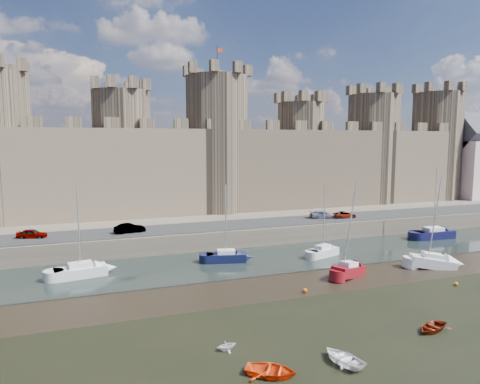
{
  "coord_description": "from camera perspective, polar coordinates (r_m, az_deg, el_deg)",
  "views": [
    {
      "loc": [
        -19.34,
        -23.4,
        14.55
      ],
      "look_at": [
        -3.17,
        22.0,
        8.8
      ],
      "focal_mm": 32.0,
      "sensor_mm": 36.0,
      "label": 1
    }
  ],
  "objects": [
    {
      "name": "dinghy_2",
      "position": [
        30.94,
        13.57,
        -20.76
      ],
      "size": [
        2.79,
        3.53,
        0.66
      ],
      "primitive_type": "imported",
      "rotation": [
        1.57,
        0.0,
        3.31
      ],
      "color": "white",
      "rests_on": "ground"
    },
    {
      "name": "sailboat_1",
      "position": [
        52.08,
        -1.87,
        -8.56
      ],
      "size": [
        4.96,
        2.82,
        9.37
      ],
      "rotation": [
        0.0,
        0.0,
        -0.23
      ],
      "color": "black",
      "rests_on": "ground"
    },
    {
      "name": "castle",
      "position": [
        73.87,
        -4.94,
        4.54
      ],
      "size": [
        108.5,
        11.0,
        29.0
      ],
      "color": "#42382B",
      "rests_on": "quay"
    },
    {
      "name": "ground",
      "position": [
        33.67,
        19.03,
        -19.2
      ],
      "size": [
        160.0,
        160.0,
        0.0
      ],
      "primitive_type": "plane",
      "color": "black",
      "rests_on": "ground"
    },
    {
      "name": "dinghy_0",
      "position": [
        28.89,
        4.17,
        -22.69
      ],
      "size": [
        4.01,
        3.78,
        0.68
      ],
      "primitive_type": "imported",
      "rotation": [
        1.57,
        0.0,
        0.96
      ],
      "color": "red",
      "rests_on": "ground"
    },
    {
      "name": "sailboat_0",
      "position": [
        49.57,
        -20.5,
        -9.77
      ],
      "size": [
        5.59,
        2.87,
        9.98
      ],
      "rotation": [
        0.0,
        0.0,
        0.15
      ],
      "color": "silver",
      "rests_on": "ground"
    },
    {
      "name": "sailboat_3",
      "position": [
        70.48,
        24.38,
        -5.05
      ],
      "size": [
        6.23,
        2.71,
        10.71
      ],
      "rotation": [
        0.0,
        0.0,
        -0.06
      ],
      "color": "black",
      "rests_on": "ground"
    },
    {
      "name": "quay",
      "position": [
        86.64,
        -6.48,
        -2.07
      ],
      "size": [
        160.0,
        60.0,
        2.5
      ],
      "primitive_type": "cube",
      "color": "#4C443A",
      "rests_on": "ground"
    },
    {
      "name": "water_channel",
      "position": [
        53.21,
        2.52,
        -9.03
      ],
      "size": [
        160.0,
        12.0,
        0.08
      ],
      "primitive_type": "cube",
      "color": "black",
      "rests_on": "ground"
    },
    {
      "name": "car_0",
      "position": [
        59.32,
        -26.0,
        -5.03
      ],
      "size": [
        3.77,
        2.29,
        1.2
      ],
      "primitive_type": "imported",
      "rotation": [
        0.0,
        0.0,
        1.31
      ],
      "color": "gray",
      "rests_on": "quay"
    },
    {
      "name": "road",
      "position": [
        61.75,
        -0.97,
        -4.41
      ],
      "size": [
        160.0,
        7.0,
        0.1
      ],
      "primitive_type": "cube",
      "color": "black",
      "rests_on": "quay"
    },
    {
      "name": "car_2",
      "position": [
        68.07,
        11.03,
        -3.0
      ],
      "size": [
        4.49,
        2.65,
        1.22
      ],
      "primitive_type": "imported",
      "rotation": [
        0.0,
        0.0,
        1.33
      ],
      "color": "gray",
      "rests_on": "quay"
    },
    {
      "name": "buoy_3",
      "position": [
        49.27,
        26.86,
        -10.88
      ],
      "size": [
        0.41,
        0.41,
        0.41
      ],
      "primitive_type": "sphere",
      "color": "orange",
      "rests_on": "ground"
    },
    {
      "name": "car_1",
      "position": [
        58.16,
        -14.49,
        -4.72
      ],
      "size": [
        4.15,
        1.94,
        1.31
      ],
      "primitive_type": "imported",
      "rotation": [
        0.0,
        0.0,
        1.71
      ],
      "color": "gray",
      "rests_on": "quay"
    },
    {
      "name": "sailboat_2",
      "position": [
        55.54,
        11.05,
        -7.71
      ],
      "size": [
        4.55,
        2.9,
        9.16
      ],
      "rotation": [
        0.0,
        0.0,
        0.32
      ],
      "color": "silver",
      "rests_on": "ground"
    },
    {
      "name": "dinghy_3",
      "position": [
        31.69,
        -1.84,
        -19.81
      ],
      "size": [
        1.44,
        1.27,
        0.72
      ],
      "primitive_type": "imported",
      "rotation": [
        1.57,
        0.0,
        1.51
      ],
      "color": "silver",
      "rests_on": "ground"
    },
    {
      "name": "sailboat_5",
      "position": [
        54.65,
        24.31,
        -8.42
      ],
      "size": [
        5.35,
        3.72,
        10.77
      ],
      "rotation": [
        0.0,
        0.0,
        -0.4
      ],
      "color": "silver",
      "rests_on": "ground"
    },
    {
      "name": "buoy_1",
      "position": [
        42.78,
        8.66,
        -12.85
      ],
      "size": [
        0.45,
        0.45,
        0.45
      ],
      "primitive_type": "sphere",
      "color": "#F5510A",
      "rests_on": "ground"
    },
    {
      "name": "car_3",
      "position": [
        69.21,
        13.72,
        -2.97
      ],
      "size": [
        3.95,
        2.02,
        1.07
      ],
      "primitive_type": "imported",
      "rotation": [
        0.0,
        0.0,
        1.51
      ],
      "color": "gray",
      "rests_on": "quay"
    },
    {
      "name": "sailboat_4",
      "position": [
        48.36,
        14.3,
        -9.99
      ],
      "size": [
        4.77,
        3.44,
        10.4
      ],
      "rotation": [
        0.0,
        0.0,
        0.43
      ],
      "color": "maroon",
      "rests_on": "ground"
    },
    {
      "name": "dinghy_4",
      "position": [
        37.54,
        24.24,
        -16.14
      ],
      "size": [
        3.32,
        2.79,
        0.59
      ],
      "primitive_type": "imported",
      "rotation": [
        1.57,
        0.0,
        5.01
      ],
      "color": "maroon",
      "rests_on": "ground"
    }
  ]
}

